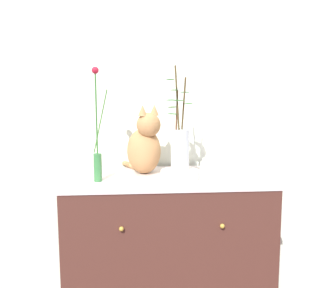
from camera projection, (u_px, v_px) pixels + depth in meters
name	position (u px, v px, depth m)	size (l,w,h in m)	color
wall_back	(164.00, 101.00, 2.42)	(4.40, 0.08, 2.60)	silver
sideboard	(168.00, 252.00, 2.20)	(1.14, 0.56, 0.90)	#4B2921
cat_sitting	(145.00, 145.00, 2.18)	(0.28, 0.40, 0.39)	#AF7C4C
vase_slim_green	(97.00, 150.00, 1.99)	(0.08, 0.04, 0.59)	#36753D
bowl_porcelain	(180.00, 175.00, 2.06)	(0.21, 0.21, 0.05)	silver
vase_glass_clear	(180.00, 146.00, 2.03)	(0.17, 0.16, 0.55)	silver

